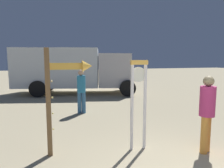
# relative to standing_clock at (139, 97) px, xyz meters

# --- Properties ---
(standing_clock) EXTENTS (0.39, 0.12, 2.02)m
(standing_clock) POSITION_rel_standing_clock_xyz_m (0.00, 0.00, 0.00)
(standing_clock) COLOR white
(standing_clock) RESTS_ON ground_plane
(arrow_sign) EXTENTS (0.98, 0.25, 2.27)m
(arrow_sign) POSITION_rel_standing_clock_xyz_m (-1.59, 0.27, 0.28)
(arrow_sign) COLOR brown
(arrow_sign) RESTS_ON ground_plane
(person_near_clock) EXTENTS (0.32, 0.32, 1.69)m
(person_near_clock) POSITION_rel_standing_clock_xyz_m (1.34, -0.61, -0.26)
(person_near_clock) COLOR orange
(person_near_clock) RESTS_ON ground_plane
(person_distant) EXTENTS (0.32, 0.32, 1.66)m
(person_distant) POSITION_rel_standing_clock_xyz_m (-0.72, 3.50, -0.28)
(person_distant) COLOR teal
(person_distant) RESTS_ON ground_plane
(box_truck_near) EXTENTS (7.27, 4.06, 2.69)m
(box_truck_near) POSITION_rel_standing_clock_xyz_m (-0.51, 8.20, 0.30)
(box_truck_near) COLOR silver
(box_truck_near) RESTS_ON ground_plane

